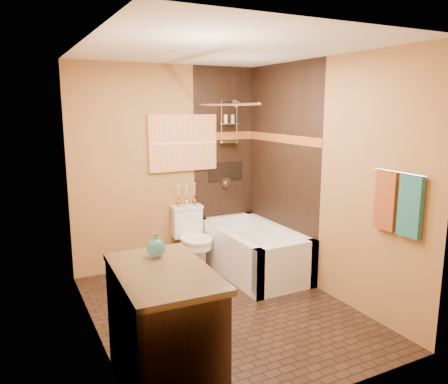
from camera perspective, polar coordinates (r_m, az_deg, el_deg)
floor at (r=4.52m, az=-0.26°, el=-15.12°), size 3.00×3.00×0.00m
wall_left at (r=3.75m, az=-16.89°, el=-0.88°), size 0.02×3.00×2.50m
wall_right at (r=4.78m, az=12.70°, el=1.83°), size 0.02×3.00×2.50m
wall_back at (r=5.49m, az=-7.35°, el=3.19°), size 2.40×0.02×2.50m
wall_front at (r=2.90m, az=13.22°, el=-4.16°), size 2.40×0.02×2.50m
ceiling at (r=4.09m, az=-0.29°, el=18.17°), size 3.00×3.00×0.00m
alcove_tile_back at (r=5.78m, az=-0.04°, el=3.68°), size 0.85×0.01×2.50m
alcove_tile_right at (r=5.36m, az=7.50°, el=3.00°), size 0.01×1.50×2.50m
mosaic_band_back at (r=5.74m, az=0.00°, el=7.34°), size 0.85×0.01×0.10m
mosaic_band_right at (r=5.32m, az=7.51°, el=6.95°), size 0.01×1.50×0.10m
alcove_niche at (r=5.80m, az=0.20°, el=2.71°), size 0.50×0.01×0.25m
shower_fixtures at (r=5.66m, az=0.69°, el=7.75°), size 0.24×0.33×1.16m
curtain_rod at (r=4.90m, az=-0.05°, el=11.37°), size 0.03×1.55×0.03m
towel_bar at (r=3.97m, az=21.94°, el=2.37°), size 0.02×0.55×0.02m
towel_teal at (r=3.94m, az=23.16°, el=-1.78°), size 0.05×0.22×0.52m
towel_rust at (r=4.11m, az=20.40°, el=-1.08°), size 0.05×0.22×0.52m
sunset_painting at (r=5.50m, az=-5.36°, el=6.40°), size 0.90×0.04×0.70m
vanity_mirror at (r=2.82m, az=-13.54°, el=0.61°), size 0.01×1.00×0.90m
bathtub at (r=5.40m, az=3.78°, el=-8.13°), size 0.80×1.50×0.55m
toilet at (r=5.49m, az=-4.14°, el=-5.98°), size 0.40×0.59×0.77m
vanity at (r=3.24m, az=-7.91°, el=-17.49°), size 0.66×1.04×0.90m
teal_bottle at (r=3.27m, az=-8.90°, el=-6.87°), size 0.17×0.17×0.22m
bud_vases at (r=5.51m, az=-4.92°, el=-0.28°), size 0.27×0.06×0.27m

